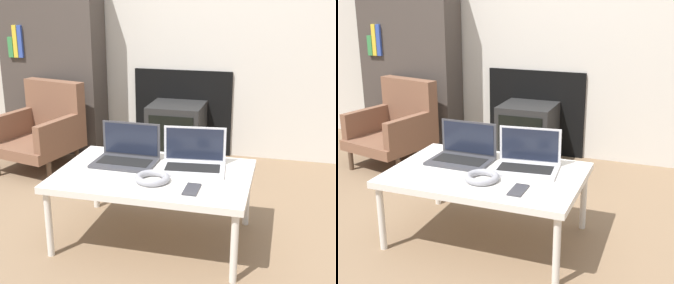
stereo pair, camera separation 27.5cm
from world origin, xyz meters
TOP-DOWN VIEW (x-y plane):
  - ground_plane at (0.00, 0.00)m, footprint 14.00×14.00m
  - table at (0.00, 0.15)m, footprint 1.03×0.69m
  - laptop_left at (-0.19, 0.27)m, footprint 0.35×0.24m
  - laptop_right at (0.19, 0.27)m, footprint 0.37×0.27m
  - headphones at (0.03, 0.03)m, footprint 0.18×0.18m
  - phone at (0.24, -0.03)m, footprint 0.07×0.14m
  - tv at (-0.19, 1.46)m, footprint 0.43×0.40m
  - armchair at (-1.17, 1.09)m, footprint 0.64×0.67m
  - bookshelf at (-1.27, 1.51)m, footprint 0.83×0.32m

SIDE VIEW (x-z plane):
  - ground_plane at x=0.00m, z-range 0.00..0.00m
  - tv at x=-0.19m, z-range 0.00..0.47m
  - armchair at x=-1.17m, z-range -0.02..0.64m
  - table at x=0.00m, z-range 0.17..0.56m
  - phone at x=0.24m, z-range 0.40..0.41m
  - headphones at x=0.03m, z-range 0.40..0.43m
  - laptop_left at x=-0.19m, z-range 0.33..0.55m
  - laptop_right at x=0.19m, z-range 0.33..0.55m
  - bookshelf at x=-1.27m, z-range 0.00..1.47m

